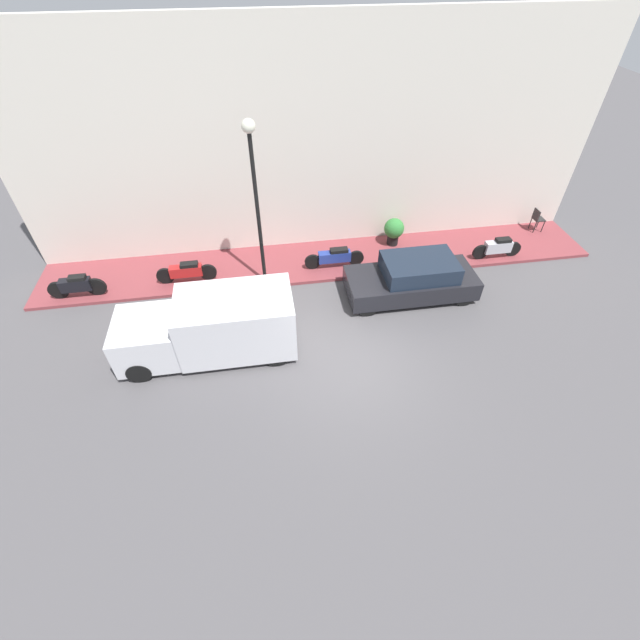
% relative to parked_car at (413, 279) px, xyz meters
% --- Properties ---
extents(ground_plane, '(60.00, 60.00, 0.00)m').
position_rel_parked_car_xyz_m(ground_plane, '(-2.75, 2.61, -0.66)').
color(ground_plane, '#514F51').
extents(sidewalk, '(2.44, 19.69, 0.11)m').
position_rel_parked_car_xyz_m(sidewalk, '(2.31, 2.61, -0.60)').
color(sidewalk, brown).
rests_on(sidewalk, ground_plane).
extents(building_facade, '(0.30, 19.69, 7.46)m').
position_rel_parked_car_xyz_m(building_facade, '(3.68, 2.61, 3.07)').
color(building_facade, silver).
rests_on(building_facade, ground_plane).
extents(parked_car, '(1.74, 4.17, 1.37)m').
position_rel_parked_car_xyz_m(parked_car, '(0.00, 0.00, 0.00)').
color(parked_car, black).
rests_on(parked_car, ground_plane).
extents(delivery_van, '(1.82, 4.84, 1.88)m').
position_rel_parked_car_xyz_m(delivery_van, '(-1.58, 6.38, 0.29)').
color(delivery_van, silver).
rests_on(delivery_van, ground_plane).
extents(motorcycle_black, '(0.30, 1.79, 0.79)m').
position_rel_parked_car_xyz_m(motorcycle_black, '(1.48, 10.78, -0.12)').
color(motorcycle_black, black).
rests_on(motorcycle_black, sidewalk).
extents(motorcycle_blue, '(0.30, 2.11, 0.72)m').
position_rel_parked_car_xyz_m(motorcycle_blue, '(1.81, 2.24, -0.15)').
color(motorcycle_blue, navy).
rests_on(motorcycle_blue, sidewalk).
extents(motorcycle_red, '(0.30, 1.99, 0.72)m').
position_rel_parked_car_xyz_m(motorcycle_red, '(1.76, 7.33, -0.15)').
color(motorcycle_red, '#B21E1E').
rests_on(motorcycle_red, sidewalk).
extents(scooter_silver, '(0.30, 1.82, 0.77)m').
position_rel_parked_car_xyz_m(scooter_silver, '(1.46, -3.69, -0.13)').
color(scooter_silver, '#B7B7BF').
rests_on(scooter_silver, sidewalk).
extents(streetlamp, '(0.38, 0.38, 5.30)m').
position_rel_parked_car_xyz_m(streetlamp, '(1.35, 4.74, 3.10)').
color(streetlamp, black).
rests_on(streetlamp, sidewalk).
extents(potted_plant, '(0.74, 0.74, 1.04)m').
position_rel_parked_car_xyz_m(potted_plant, '(2.90, -0.20, 0.06)').
color(potted_plant, black).
rests_on(potted_plant, sidewalk).
extents(cafe_chair, '(0.40, 0.40, 0.90)m').
position_rel_parked_car_xyz_m(cafe_chair, '(2.98, -6.04, -0.02)').
color(cafe_chair, '#262626').
rests_on(cafe_chair, sidewalk).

